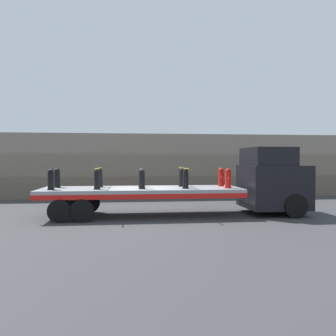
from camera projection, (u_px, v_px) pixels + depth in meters
ground_plane at (142, 216)px, 14.21m from camera, size 120.00×120.00×0.00m
rock_cliff at (138, 165)px, 22.27m from camera, size 60.00×3.30×4.13m
truck_cab at (274, 180)px, 14.81m from camera, size 2.60×2.71×2.98m
flatbed_trailer at (127, 193)px, 14.12m from camera, size 8.56×2.65×1.22m
fire_hydrant_black_near_0 at (51, 180)px, 13.21m from camera, size 0.30×0.46×0.85m
fire_hydrant_black_far_0 at (57, 178)px, 14.33m from camera, size 0.30×0.46×0.85m
fire_hydrant_black_near_1 at (97, 179)px, 13.41m from camera, size 0.30×0.46×0.85m
fire_hydrant_black_far_1 at (100, 178)px, 14.53m from camera, size 0.30×0.46×0.85m
fire_hydrant_black_near_2 at (142, 179)px, 13.61m from camera, size 0.30×0.46×0.85m
fire_hydrant_black_far_2 at (141, 178)px, 14.73m from camera, size 0.30×0.46×0.85m
fire_hydrant_black_near_3 at (186, 179)px, 13.81m from camera, size 0.30×0.46×0.85m
fire_hydrant_black_far_3 at (182, 177)px, 14.92m from camera, size 0.30×0.46×0.85m
fire_hydrant_red_near_4 at (228, 179)px, 14.00m from camera, size 0.30×0.46×0.85m
fire_hydrant_red_far_4 at (221, 177)px, 15.12m from camera, size 0.30×0.46×0.85m
cargo_strap_rear at (98, 168)px, 13.96m from camera, size 0.05×2.75×0.01m
cargo_strap_middle at (184, 168)px, 14.35m from camera, size 0.05×2.75×0.01m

